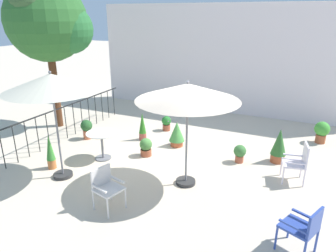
{
  "coord_description": "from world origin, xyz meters",
  "views": [
    {
      "loc": [
        2.97,
        -6.51,
        3.61
      ],
      "look_at": [
        0.0,
        -0.09,
        1.02
      ],
      "focal_mm": 33.08,
      "sensor_mm": 36.0,
      "label": 1
    }
  ],
  "objects_px": {
    "shade_tree": "(48,21)",
    "patio_umbrella_0": "(51,84)",
    "patio_chair_2": "(106,185)",
    "potted_plant_0": "(87,128)",
    "potted_plant_7": "(166,123)",
    "potted_plant_4": "(279,145)",
    "potted_plant_3": "(322,131)",
    "patio_chair_1": "(304,227)",
    "potted_plant_2": "(146,147)",
    "potted_plant_5": "(177,133)",
    "potted_plant_8": "(240,153)",
    "potted_plant_1": "(50,152)",
    "potted_plant_6": "(142,126)",
    "cafe_table_0": "(102,140)",
    "patio_umbrella_1": "(188,93)",
    "patio_chair_0": "(298,161)"
  },
  "relations": [
    {
      "from": "patio_chair_0",
      "to": "potted_plant_6",
      "type": "xyz_separation_m",
      "value": [
        -4.38,
        0.71,
        -0.1
      ]
    },
    {
      "from": "shade_tree",
      "to": "patio_umbrella_0",
      "type": "xyz_separation_m",
      "value": [
        2.54,
        -2.68,
        -1.19
      ]
    },
    {
      "from": "patio_umbrella_0",
      "to": "patio_umbrella_1",
      "type": "relative_size",
      "value": 1.06
    },
    {
      "from": "patio_umbrella_1",
      "to": "potted_plant_3",
      "type": "xyz_separation_m",
      "value": [
        2.75,
        3.85,
        -1.72
      ]
    },
    {
      "from": "cafe_table_0",
      "to": "potted_plant_3",
      "type": "distance_m",
      "value": 6.32
    },
    {
      "from": "potted_plant_2",
      "to": "potted_plant_4",
      "type": "relative_size",
      "value": 0.55
    },
    {
      "from": "patio_chair_1",
      "to": "potted_plant_2",
      "type": "relative_size",
      "value": 1.74
    },
    {
      "from": "potted_plant_6",
      "to": "patio_chair_2",
      "type": "bearing_deg",
      "value": -72.23
    },
    {
      "from": "potted_plant_7",
      "to": "potted_plant_8",
      "type": "distance_m",
      "value": 2.98
    },
    {
      "from": "patio_chair_0",
      "to": "potted_plant_4",
      "type": "height_order",
      "value": "patio_chair_0"
    },
    {
      "from": "potted_plant_8",
      "to": "cafe_table_0",
      "type": "bearing_deg",
      "value": -158.58
    },
    {
      "from": "potted_plant_5",
      "to": "potted_plant_1",
      "type": "bearing_deg",
      "value": -131.35
    },
    {
      "from": "shade_tree",
      "to": "potted_plant_0",
      "type": "height_order",
      "value": "shade_tree"
    },
    {
      "from": "potted_plant_2",
      "to": "potted_plant_6",
      "type": "distance_m",
      "value": 1.14
    },
    {
      "from": "patio_chair_0",
      "to": "potted_plant_6",
      "type": "relative_size",
      "value": 1.09
    },
    {
      "from": "patio_chair_2",
      "to": "potted_plant_2",
      "type": "xyz_separation_m",
      "value": [
        -0.44,
        2.4,
        -0.24
      ]
    },
    {
      "from": "shade_tree",
      "to": "patio_umbrella_1",
      "type": "height_order",
      "value": "shade_tree"
    },
    {
      "from": "patio_chair_1",
      "to": "potted_plant_3",
      "type": "bearing_deg",
      "value": 86.67
    },
    {
      "from": "potted_plant_0",
      "to": "cafe_table_0",
      "type": "bearing_deg",
      "value": -36.52
    },
    {
      "from": "shade_tree",
      "to": "patio_umbrella_0",
      "type": "bearing_deg",
      "value": -46.58
    },
    {
      "from": "patio_umbrella_1",
      "to": "potted_plant_2",
      "type": "bearing_deg",
      "value": 148.97
    },
    {
      "from": "patio_umbrella_0",
      "to": "potted_plant_7",
      "type": "xyz_separation_m",
      "value": [
        0.91,
        3.78,
        -1.95
      ]
    },
    {
      "from": "patio_chair_2",
      "to": "potted_plant_1",
      "type": "height_order",
      "value": "potted_plant_1"
    },
    {
      "from": "patio_chair_2",
      "to": "potted_plant_5",
      "type": "distance_m",
      "value": 3.35
    },
    {
      "from": "potted_plant_0",
      "to": "potted_plant_2",
      "type": "height_order",
      "value": "potted_plant_0"
    },
    {
      "from": "potted_plant_4",
      "to": "potted_plant_3",
      "type": "bearing_deg",
      "value": 61.54
    },
    {
      "from": "patio_chair_0",
      "to": "potted_plant_2",
      "type": "relative_size",
      "value": 1.88
    },
    {
      "from": "potted_plant_4",
      "to": "potted_plant_7",
      "type": "relative_size",
      "value": 1.87
    },
    {
      "from": "patio_umbrella_1",
      "to": "potted_plant_2",
      "type": "xyz_separation_m",
      "value": [
        -1.51,
        0.91,
        -1.84
      ]
    },
    {
      "from": "shade_tree",
      "to": "patio_umbrella_0",
      "type": "height_order",
      "value": "shade_tree"
    },
    {
      "from": "cafe_table_0",
      "to": "potted_plant_3",
      "type": "bearing_deg",
      "value": 34.53
    },
    {
      "from": "patio_chair_1",
      "to": "patio_chair_2",
      "type": "xyz_separation_m",
      "value": [
        -3.52,
        -0.24,
        -0.02
      ]
    },
    {
      "from": "patio_chair_0",
      "to": "potted_plant_0",
      "type": "height_order",
      "value": "patio_chair_0"
    },
    {
      "from": "patio_umbrella_0",
      "to": "potted_plant_7",
      "type": "relative_size",
      "value": 5.17
    },
    {
      "from": "potted_plant_4",
      "to": "patio_chair_1",
      "type": "bearing_deg",
      "value": -77.67
    },
    {
      "from": "patio_chair_0",
      "to": "potted_plant_4",
      "type": "relative_size",
      "value": 1.03
    },
    {
      "from": "potted_plant_1",
      "to": "potted_plant_4",
      "type": "distance_m",
      "value": 5.69
    },
    {
      "from": "patio_umbrella_1",
      "to": "potted_plant_5",
      "type": "relative_size",
      "value": 3.23
    },
    {
      "from": "potted_plant_5",
      "to": "potted_plant_8",
      "type": "xyz_separation_m",
      "value": [
        1.87,
        -0.28,
        -0.12
      ]
    },
    {
      "from": "patio_umbrella_0",
      "to": "potted_plant_4",
      "type": "bearing_deg",
      "value": 33.0
    },
    {
      "from": "patio_umbrella_0",
      "to": "potted_plant_4",
      "type": "xyz_separation_m",
      "value": [
        4.48,
        2.91,
        -1.75
      ]
    },
    {
      "from": "patio_chair_0",
      "to": "potted_plant_7",
      "type": "distance_m",
      "value": 4.42
    },
    {
      "from": "patio_umbrella_0",
      "to": "potted_plant_1",
      "type": "distance_m",
      "value": 1.86
    },
    {
      "from": "patio_umbrella_0",
      "to": "patio_chair_2",
      "type": "bearing_deg",
      "value": -19.23
    },
    {
      "from": "cafe_table_0",
      "to": "patio_chair_0",
      "type": "distance_m",
      "value": 4.77
    },
    {
      "from": "patio_umbrella_1",
      "to": "potted_plant_4",
      "type": "bearing_deg",
      "value": 48.91
    },
    {
      "from": "potted_plant_2",
      "to": "potted_plant_8",
      "type": "relative_size",
      "value": 1.06
    },
    {
      "from": "patio_chair_2",
      "to": "potted_plant_0",
      "type": "bearing_deg",
      "value": 134.43
    },
    {
      "from": "cafe_table_0",
      "to": "potted_plant_7",
      "type": "bearing_deg",
      "value": 76.33
    },
    {
      "from": "potted_plant_0",
      "to": "potted_plant_4",
      "type": "height_order",
      "value": "potted_plant_4"
    }
  ]
}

